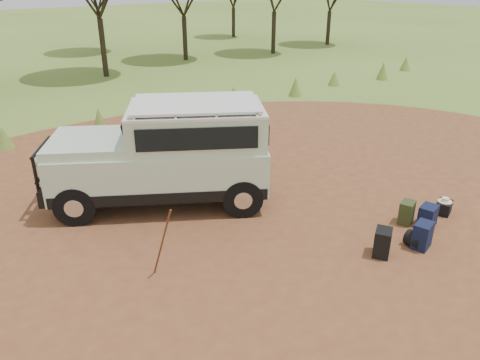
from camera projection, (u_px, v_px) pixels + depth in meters
ground at (264, 238)px, 9.90m from camera, size 140.00×140.00×0.00m
dirt_clearing at (264, 238)px, 9.90m from camera, size 23.00×23.00×0.01m
grass_fringe at (104, 122)px, 16.07m from camera, size 36.60×1.60×0.90m
safari_vehicle at (167, 156)px, 10.96m from camera, size 5.34×4.35×2.48m
walking_staff at (162, 243)px, 8.40m from camera, size 0.26×0.44×1.44m
backpack_black at (382, 243)px, 9.21m from camera, size 0.51×0.48×0.57m
backpack_navy at (422, 235)px, 9.47m from camera, size 0.49×0.40×0.56m
backpack_olive at (407, 213)px, 10.39m from camera, size 0.45×0.39×0.53m
duffel_navy at (428, 216)px, 10.30m from camera, size 0.49×0.41×0.48m
hard_case at (444, 207)px, 10.86m from camera, size 0.51×0.43×0.30m
stuff_sack at (415, 239)px, 9.55m from camera, size 0.33×0.33×0.33m
safari_hat at (445, 200)px, 10.78m from camera, size 0.32×0.32×0.09m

